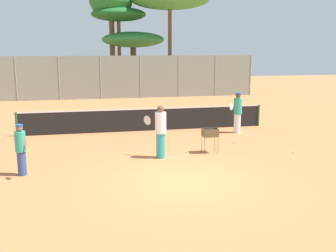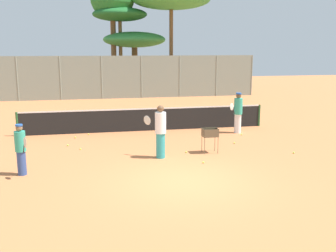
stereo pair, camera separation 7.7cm
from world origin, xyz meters
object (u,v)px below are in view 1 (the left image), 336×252
(ball_cart, at_px, (210,135))
(player_yellow_shirt, at_px, (237,112))
(parked_car, at_px, (43,86))
(tennis_net, at_px, (145,119))
(player_white_outfit, at_px, (160,131))
(player_red_cap, at_px, (21,149))

(ball_cart, bearing_deg, player_yellow_shirt, 53.05)
(parked_car, bearing_deg, tennis_net, -69.58)
(player_white_outfit, bearing_deg, player_red_cap, 55.75)
(tennis_net, bearing_deg, ball_cart, -68.33)
(tennis_net, bearing_deg, player_yellow_shirt, -17.89)
(player_yellow_shirt, height_order, parked_car, player_yellow_shirt)
(player_red_cap, distance_m, parked_car, 22.11)
(ball_cart, relative_size, parked_car, 0.22)
(parked_car, bearing_deg, ball_cart, -69.31)
(tennis_net, bearing_deg, parked_car, 110.42)
(tennis_net, height_order, ball_cart, tennis_net)
(player_red_cap, distance_m, player_yellow_shirt, 9.74)
(player_yellow_shirt, bearing_deg, player_red_cap, -10.99)
(player_red_cap, relative_size, ball_cart, 1.72)
(tennis_net, distance_m, ball_cart, 4.70)
(tennis_net, relative_size, player_white_outfit, 6.12)
(player_yellow_shirt, xyz_separation_m, ball_cart, (-2.31, -3.06, -0.26))
(tennis_net, height_order, parked_car, parked_car)
(player_red_cap, relative_size, parked_car, 0.38)
(tennis_net, xyz_separation_m, player_white_outfit, (-0.16, -4.67, 0.40))
(player_yellow_shirt, distance_m, parked_car, 20.37)
(player_white_outfit, relative_size, player_red_cap, 1.19)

